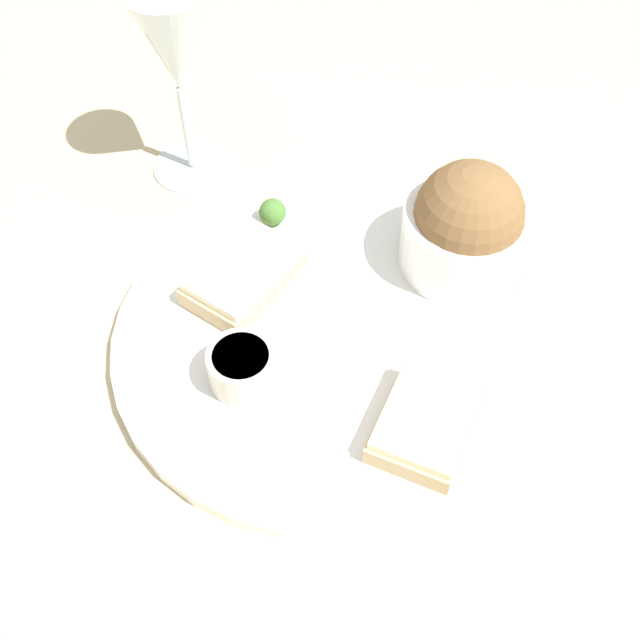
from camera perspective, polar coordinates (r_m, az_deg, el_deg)
ground_plane at (r=0.67m, az=0.00°, el=-1.75°), size 4.00×4.00×0.00m
dinner_plate at (r=0.66m, az=0.00°, el=-1.41°), size 0.34×0.34×0.01m
salad_bowl at (r=0.69m, az=10.38°, el=6.59°), size 0.11×0.11×0.10m
sauce_ramekin at (r=0.62m, az=-5.59°, el=-3.28°), size 0.05×0.05×0.03m
cheese_toast_near at (r=0.68m, az=-5.43°, el=3.22°), size 0.10×0.07×0.03m
cheese_toast_far at (r=0.60m, az=7.49°, el=-7.30°), size 0.09×0.08×0.03m
wine_glass at (r=0.74m, az=-10.36°, el=18.29°), size 0.08×0.08×0.19m
garnish at (r=0.73m, az=-3.39°, el=7.68°), size 0.02×0.02×0.02m
fork at (r=0.81m, az=17.29°, el=7.78°), size 0.15×0.09×0.01m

